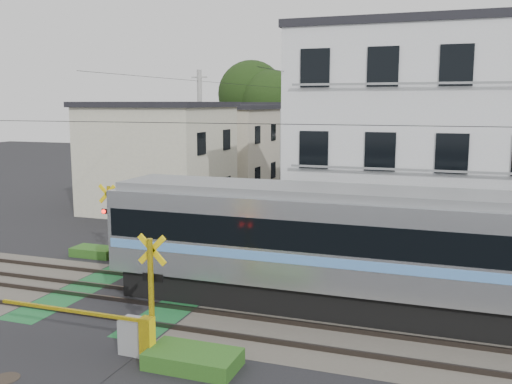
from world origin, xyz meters
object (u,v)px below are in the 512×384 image
at_px(crossing_signal_near, 137,328).
at_px(apartment_block, 423,141).
at_px(manhole_cover, 6,379).
at_px(pedestrian, 353,166).
at_px(crossing_signal_far, 120,243).

xyz_separation_m(crossing_signal_near, apartment_block, (5.91, 13.15, 3.94)).
bearing_deg(crossing_signal_near, manhole_cover, -135.51).
bearing_deg(apartment_block, crossing_signal_near, -114.22).
relative_size(apartment_block, pedestrian, 5.95).
distance_m(apartment_block, manhole_cover, 17.88).
bearing_deg(crossing_signal_near, crossing_signal_far, 125.29).
height_order(crossing_signal_far, pedestrian, crossing_signal_far).
bearing_deg(manhole_cover, crossing_signal_near, 44.49).
relative_size(crossing_signal_near, pedestrian, 2.76).
distance_m(crossing_signal_far, manhole_cover, 9.92).
relative_size(crossing_signal_near, crossing_signal_far, 1.00).
height_order(crossing_signal_near, pedestrian, crossing_signal_near).
xyz_separation_m(apartment_block, pedestrian, (-7.09, 24.01, -3.80)).
distance_m(crossing_signal_near, manhole_cover, 3.10).
distance_m(pedestrian, manhole_cover, 39.30).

